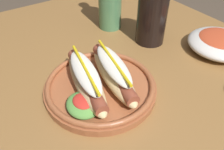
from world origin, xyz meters
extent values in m
cube|color=olive|center=(0.00, 0.00, 0.72)|extent=(1.13, 0.83, 0.04)
cylinder|color=olive|center=(-0.48, 0.32, 0.35)|extent=(0.06, 0.06, 0.70)
cylinder|color=#9E5633|center=(-0.04, -0.08, 0.75)|extent=(0.24, 0.24, 0.02)
torus|color=#9E5633|center=(-0.04, -0.08, 0.76)|extent=(0.23, 0.23, 0.01)
ellipsoid|color=#E0C184|center=(-0.05, -0.11, 0.78)|extent=(0.21, 0.09, 0.04)
cylinder|color=brown|center=(-0.05, -0.11, 0.78)|extent=(0.19, 0.06, 0.03)
ellipsoid|color=silver|center=(-0.05, -0.11, 0.80)|extent=(0.16, 0.07, 0.02)
cylinder|color=yellow|center=(-0.05, -0.11, 0.81)|extent=(0.16, 0.04, 0.01)
ellipsoid|color=#E0C184|center=(-0.03, -0.05, 0.78)|extent=(0.21, 0.09, 0.04)
cylinder|color=brown|center=(-0.03, -0.05, 0.78)|extent=(0.19, 0.06, 0.03)
ellipsoid|color=silver|center=(-0.03, -0.05, 0.80)|extent=(0.16, 0.07, 0.02)
cylinder|color=yellow|center=(-0.03, -0.05, 0.81)|extent=(0.16, 0.04, 0.01)
ellipsoid|color=#5B9942|center=(0.00, -0.14, 0.77)|extent=(0.07, 0.06, 0.02)
ellipsoid|color=red|center=(0.00, -0.14, 0.78)|extent=(0.04, 0.04, 0.01)
cylinder|color=black|center=(-0.14, 0.14, 0.81)|extent=(0.08, 0.08, 0.14)
cylinder|color=#4C7F51|center=(-0.27, 0.10, 0.82)|extent=(0.07, 0.07, 0.16)
ellipsoid|color=silver|center=(0.01, 0.26, 0.76)|extent=(0.16, 0.16, 0.04)
ellipsoid|color=#B74223|center=(0.01, 0.26, 0.78)|extent=(0.11, 0.11, 0.02)
camera|label=1|loc=(0.27, -0.26, 1.09)|focal=36.86mm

